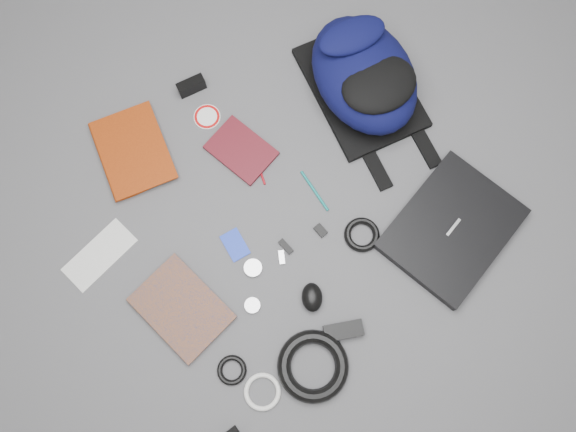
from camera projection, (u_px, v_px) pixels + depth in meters
name	position (u px, v px, depth m)	size (l,w,h in m)	color
ground	(288.00, 218.00, 1.70)	(4.00, 4.00, 0.00)	#4F4F51
backpack	(364.00, 75.00, 1.71)	(0.32, 0.46, 0.19)	black
laptop	(452.00, 229.00, 1.67)	(0.38, 0.30, 0.04)	black
textbook_red	(102.00, 163.00, 1.73)	(0.20, 0.27, 0.03)	maroon
comic_book	(157.00, 333.00, 1.61)	(0.19, 0.27, 0.02)	#BD5E0D
envelope	(100.00, 255.00, 1.67)	(0.22, 0.10, 0.00)	silver
dvd_case	(241.00, 150.00, 1.75)	(0.14, 0.20, 0.02)	#440D13
compact_camera	(191.00, 86.00, 1.78)	(0.09, 0.03, 0.05)	black
sticker_disc	(207.00, 117.00, 1.78)	(0.09, 0.09, 0.00)	white
pen_teal	(315.00, 191.00, 1.72)	(0.01, 0.01, 0.15)	#0C726F
pen_red	(258.00, 166.00, 1.74)	(0.01, 0.01, 0.13)	#A10C16
id_badge	(235.00, 245.00, 1.68)	(0.06, 0.09, 0.00)	#1A38C9
usb_black	(286.00, 246.00, 1.68)	(0.02, 0.05, 0.01)	black
usb_silver	(282.00, 257.00, 1.67)	(0.02, 0.04, 0.01)	silver
key_fob	(321.00, 230.00, 1.69)	(0.02, 0.04, 0.01)	black
mouse	(312.00, 297.00, 1.62)	(0.06, 0.08, 0.04)	black
headphone_left	(253.00, 268.00, 1.66)	(0.05, 0.05, 0.01)	#B8B8BA
headphone_right	(252.00, 305.00, 1.63)	(0.05, 0.05, 0.01)	#A9A8AB
cable_coil	(362.00, 235.00, 1.68)	(0.11, 0.11, 0.02)	black
power_brick	(343.00, 331.00, 1.61)	(0.11, 0.05, 0.03)	black
power_cord_coil	(313.00, 366.00, 1.58)	(0.20, 0.20, 0.04)	black
earbud_coil	(232.00, 370.00, 1.59)	(0.08, 0.08, 0.02)	black
white_cable_coil	(262.00, 392.00, 1.57)	(0.10, 0.10, 0.01)	white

